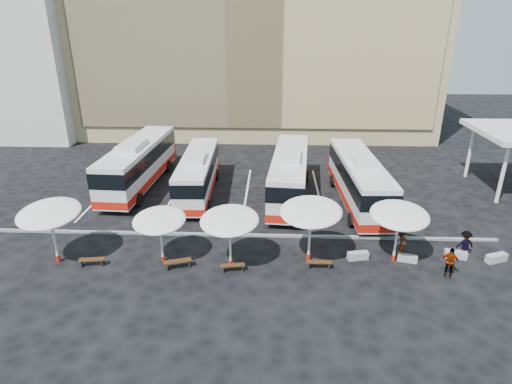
{
  "coord_description": "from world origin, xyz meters",
  "views": [
    {
      "loc": [
        2.16,
        -24.96,
        13.62
      ],
      "look_at": [
        1.0,
        3.0,
        2.2
      ],
      "focal_mm": 30.0,
      "sensor_mm": 36.0,
      "label": 1
    }
  ],
  "objects_px": {
    "wood_bench_1": "(178,262)",
    "passenger_3": "(465,244)",
    "sunshade_0": "(49,214)",
    "conc_bench_2": "(456,254)",
    "sunshade_3": "(311,212)",
    "sunshade_4": "(399,215)",
    "passenger_0": "(403,245)",
    "passenger_1": "(401,245)",
    "wood_bench_2": "(233,266)",
    "bus_1": "(198,172)",
    "conc_bench_3": "(496,258)",
    "wood_bench_0": "(92,261)",
    "wood_bench_3": "(319,263)",
    "conc_bench_0": "(358,256)",
    "sunshade_1": "(159,220)",
    "bus_0": "(139,162)",
    "bus_2": "(290,173)",
    "bus_3": "(359,179)",
    "passenger_2": "(450,262)",
    "conc_bench_1": "(407,258)"
  },
  "relations": [
    {
      "from": "wood_bench_2",
      "to": "conc_bench_0",
      "type": "height_order",
      "value": "conc_bench_0"
    },
    {
      "from": "bus_3",
      "to": "conc_bench_1",
      "type": "xyz_separation_m",
      "value": [
        1.48,
        -8.76,
        -1.83
      ]
    },
    {
      "from": "conc_bench_0",
      "to": "sunshade_4",
      "type": "bearing_deg",
      "value": -1.96
    },
    {
      "from": "conc_bench_3",
      "to": "passenger_2",
      "type": "distance_m",
      "value": 3.96
    },
    {
      "from": "bus_0",
      "to": "sunshade_3",
      "type": "bearing_deg",
      "value": -37.98
    },
    {
      "from": "sunshade_1",
      "to": "passenger_0",
      "type": "height_order",
      "value": "sunshade_1"
    },
    {
      "from": "wood_bench_2",
      "to": "bus_0",
      "type": "bearing_deg",
      "value": 124.84
    },
    {
      "from": "sunshade_4",
      "to": "sunshade_1",
      "type": "bearing_deg",
      "value": -177.22
    },
    {
      "from": "wood_bench_1",
      "to": "passenger_3",
      "type": "xyz_separation_m",
      "value": [
        17.2,
        1.95,
        0.51
      ]
    },
    {
      "from": "passenger_0",
      "to": "conc_bench_0",
      "type": "bearing_deg",
      "value": 135.15
    },
    {
      "from": "bus_0",
      "to": "bus_3",
      "type": "bearing_deg",
      "value": -6.64
    },
    {
      "from": "conc_bench_1",
      "to": "bus_2",
      "type": "bearing_deg",
      "value": 124.64
    },
    {
      "from": "sunshade_4",
      "to": "conc_bench_1",
      "type": "relative_size",
      "value": 3.16
    },
    {
      "from": "sunshade_0",
      "to": "wood_bench_0",
      "type": "height_order",
      "value": "sunshade_0"
    },
    {
      "from": "bus_2",
      "to": "sunshade_4",
      "type": "bearing_deg",
      "value": -53.57
    },
    {
      "from": "passenger_0",
      "to": "passenger_1",
      "type": "xyz_separation_m",
      "value": [
        -0.06,
        0.2,
        -0.11
      ]
    },
    {
      "from": "bus_1",
      "to": "wood_bench_2",
      "type": "bearing_deg",
      "value": -73.57
    },
    {
      "from": "sunshade_0",
      "to": "conc_bench_0",
      "type": "distance_m",
      "value": 18.35
    },
    {
      "from": "sunshade_0",
      "to": "wood_bench_1",
      "type": "distance_m",
      "value": 7.88
    },
    {
      "from": "conc_bench_2",
      "to": "wood_bench_2",
      "type": "bearing_deg",
      "value": -171.32
    },
    {
      "from": "conc_bench_2",
      "to": "conc_bench_3",
      "type": "distance_m",
      "value": 2.3
    },
    {
      "from": "wood_bench_1",
      "to": "conc_bench_2",
      "type": "height_order",
      "value": "wood_bench_1"
    },
    {
      "from": "bus_0",
      "to": "passenger_1",
      "type": "relative_size",
      "value": 8.69
    },
    {
      "from": "passenger_1",
      "to": "wood_bench_3",
      "type": "bearing_deg",
      "value": 32.64
    },
    {
      "from": "conc_bench_1",
      "to": "passenger_2",
      "type": "xyz_separation_m",
      "value": [
        1.84,
        -1.5,
        0.69
      ]
    },
    {
      "from": "bus_1",
      "to": "sunshade_1",
      "type": "xyz_separation_m",
      "value": [
        -0.39,
        -10.82,
        0.9
      ]
    },
    {
      "from": "bus_3",
      "to": "sunshade_1",
      "type": "relative_size",
      "value": 3.91
    },
    {
      "from": "bus_2",
      "to": "sunshade_3",
      "type": "distance_m",
      "value": 10.05
    },
    {
      "from": "conc_bench_2",
      "to": "passenger_1",
      "type": "bearing_deg",
      "value": 178.08
    },
    {
      "from": "bus_0",
      "to": "bus_2",
      "type": "relative_size",
      "value": 1.04
    },
    {
      "from": "wood_bench_1",
      "to": "conc_bench_1",
      "type": "relative_size",
      "value": 1.46
    },
    {
      "from": "bus_0",
      "to": "sunshade_0",
      "type": "bearing_deg",
      "value": -92.98
    },
    {
      "from": "bus_1",
      "to": "wood_bench_3",
      "type": "bearing_deg",
      "value": -53.48
    },
    {
      "from": "sunshade_0",
      "to": "wood_bench_2",
      "type": "bearing_deg",
      "value": -3.41
    },
    {
      "from": "sunshade_3",
      "to": "sunshade_4",
      "type": "xyz_separation_m",
      "value": [
        5.14,
        0.17,
        -0.2
      ]
    },
    {
      "from": "bus_3",
      "to": "conc_bench_2",
      "type": "relative_size",
      "value": 9.93
    },
    {
      "from": "bus_1",
      "to": "wood_bench_1",
      "type": "relative_size",
      "value": 6.92
    },
    {
      "from": "sunshade_0",
      "to": "wood_bench_1",
      "type": "height_order",
      "value": "sunshade_0"
    },
    {
      "from": "sunshade_4",
      "to": "wood_bench_1",
      "type": "height_order",
      "value": "sunshade_4"
    },
    {
      "from": "sunshade_1",
      "to": "wood_bench_3",
      "type": "xyz_separation_m",
      "value": [
        9.3,
        -0.39,
        -2.4
      ]
    },
    {
      "from": "wood_bench_2",
      "to": "passenger_3",
      "type": "height_order",
      "value": "passenger_3"
    },
    {
      "from": "bus_1",
      "to": "conc_bench_3",
      "type": "relative_size",
      "value": 8.72
    },
    {
      "from": "sunshade_3",
      "to": "passenger_0",
      "type": "bearing_deg",
      "value": 5.47
    },
    {
      "from": "bus_3",
      "to": "wood_bench_0",
      "type": "height_order",
      "value": "bus_3"
    },
    {
      "from": "bus_2",
      "to": "passenger_3",
      "type": "bearing_deg",
      "value": -36.78
    },
    {
      "from": "sunshade_1",
      "to": "conc_bench_0",
      "type": "relative_size",
      "value": 2.57
    },
    {
      "from": "bus_2",
      "to": "conc_bench_3",
      "type": "height_order",
      "value": "bus_2"
    },
    {
      "from": "sunshade_1",
      "to": "passenger_3",
      "type": "xyz_separation_m",
      "value": [
        18.25,
        1.25,
        -1.86
      ]
    },
    {
      "from": "conc_bench_3",
      "to": "passenger_1",
      "type": "xyz_separation_m",
      "value": [
        -5.63,
        0.46,
        0.52
      ]
    },
    {
      "from": "conc_bench_0",
      "to": "conc_bench_2",
      "type": "bearing_deg",
      "value": 3.78
    }
  ]
}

